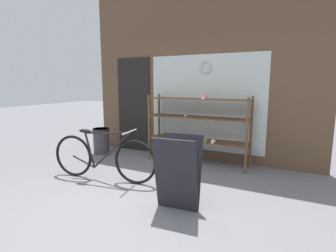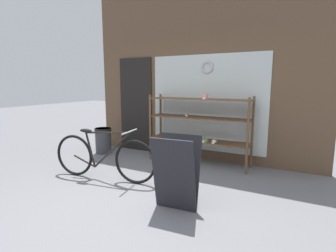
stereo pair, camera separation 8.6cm
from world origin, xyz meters
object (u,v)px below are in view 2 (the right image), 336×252
at_px(sandwich_board, 176,173).
at_px(trash_bin, 103,139).
at_px(display_case, 199,121).
at_px(bicycle, 103,157).

relative_size(sandwich_board, trash_bin, 1.64).
bearing_deg(display_case, trash_bin, -172.99).
bearing_deg(sandwich_board, trash_bin, 143.52).
relative_size(display_case, sandwich_board, 2.15).
xyz_separation_m(bicycle, trash_bin, (-1.13, 1.26, -0.07)).
height_order(display_case, bicycle, display_case).
height_order(bicycle, sandwich_board, sandwich_board).
height_order(bicycle, trash_bin, bicycle).
height_order(sandwich_board, trash_bin, sandwich_board).
height_order(display_case, sandwich_board, display_case).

